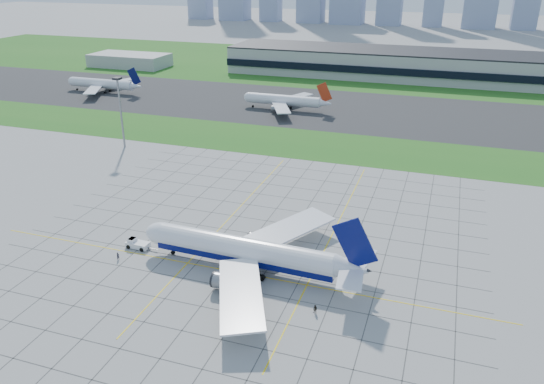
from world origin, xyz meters
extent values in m
plane|color=#9C9C97|center=(0.00, 0.00, 0.00)|extent=(1400.00, 1400.00, 0.00)
cube|color=#24631C|center=(0.00, 90.00, 0.02)|extent=(700.00, 35.00, 0.04)
cube|color=#383838|center=(0.00, 145.00, 0.03)|extent=(700.00, 75.00, 0.04)
cube|color=#24631C|center=(0.00, 255.00, 0.02)|extent=(700.00, 145.00, 0.04)
cube|color=#474744|center=(-48.00, 10.00, 0.01)|extent=(0.18, 130.00, 0.02)
cube|color=#474744|center=(-40.00, 10.00, 0.01)|extent=(0.18, 130.00, 0.02)
cube|color=#474744|center=(-32.00, 10.00, 0.01)|extent=(0.18, 130.00, 0.02)
cube|color=#474744|center=(-24.00, 10.00, 0.01)|extent=(0.18, 130.00, 0.02)
cube|color=#474744|center=(-16.00, 10.00, 0.01)|extent=(0.18, 130.00, 0.02)
cube|color=#474744|center=(-8.00, 10.00, 0.01)|extent=(0.18, 130.00, 0.02)
cube|color=#474744|center=(0.00, 10.00, 0.01)|extent=(0.18, 130.00, 0.02)
cube|color=#474744|center=(8.00, 10.00, 0.01)|extent=(0.18, 130.00, 0.02)
cube|color=#474744|center=(16.00, 10.00, 0.01)|extent=(0.18, 130.00, 0.02)
cube|color=#474744|center=(24.00, 10.00, 0.01)|extent=(0.18, 130.00, 0.02)
cube|color=#474744|center=(32.00, 10.00, 0.01)|extent=(0.18, 130.00, 0.02)
cube|color=#474744|center=(40.00, 10.00, 0.01)|extent=(0.18, 130.00, 0.02)
cube|color=#474744|center=(48.00, 10.00, 0.01)|extent=(0.18, 130.00, 0.02)
cube|color=#474744|center=(0.00, -32.00, 0.01)|extent=(110.00, 0.18, 0.02)
cube|color=#474744|center=(0.00, -24.00, 0.01)|extent=(110.00, 0.18, 0.02)
cube|color=#474744|center=(0.00, -16.00, 0.01)|extent=(110.00, 0.18, 0.02)
cube|color=#474744|center=(0.00, -8.00, 0.01)|extent=(110.00, 0.18, 0.02)
cube|color=#474744|center=(0.00, 0.00, 0.01)|extent=(110.00, 0.18, 0.02)
cube|color=#474744|center=(0.00, 8.00, 0.01)|extent=(110.00, 0.18, 0.02)
cube|color=#474744|center=(0.00, 16.00, 0.01)|extent=(110.00, 0.18, 0.02)
cube|color=#474744|center=(0.00, 24.00, 0.01)|extent=(110.00, 0.18, 0.02)
cube|color=#474744|center=(0.00, 32.00, 0.01)|extent=(110.00, 0.18, 0.02)
cube|color=#474744|center=(0.00, 40.00, 0.01)|extent=(110.00, 0.18, 0.02)
cube|color=#474744|center=(0.00, 48.00, 0.01)|extent=(110.00, 0.18, 0.02)
cube|color=#474744|center=(0.00, 56.00, 0.01)|extent=(110.00, 0.18, 0.02)
cube|color=#474744|center=(0.00, 64.00, 0.01)|extent=(110.00, 0.18, 0.02)
cube|color=yellow|center=(0.00, -2.00, 0.02)|extent=(120.00, 0.25, 0.03)
cube|color=yellow|center=(-10.00, 20.00, 0.02)|extent=(0.25, 100.00, 0.03)
cube|color=yellow|center=(18.00, 20.00, 0.02)|extent=(0.25, 100.00, 0.03)
cube|color=#B7B7B2|center=(40.00, 230.00, 7.50)|extent=(260.00, 42.00, 15.00)
cube|color=black|center=(40.00, 208.50, 7.00)|extent=(260.00, 1.00, 4.00)
cube|color=black|center=(40.00, 230.00, 15.40)|extent=(260.00, 42.00, 0.80)
cube|color=#B7B7B2|center=(-160.00, 210.00, 4.00)|extent=(50.00, 25.00, 8.00)
cylinder|color=gray|center=(-70.00, 65.00, 12.50)|extent=(0.70, 0.70, 25.00)
cube|color=black|center=(-70.00, 65.00, 25.20)|extent=(2.50, 2.50, 0.80)
cylinder|color=white|center=(3.25, -0.21, 4.99)|extent=(41.18, 6.80, 5.35)
cube|color=#080E55|center=(3.25, -0.21, 3.30)|extent=(41.17, 6.45, 1.43)
ellipsoid|color=white|center=(-17.25, 0.52, 4.99)|extent=(8.74, 5.65, 5.35)
cube|color=black|center=(-19.21, 0.59, 5.44)|extent=(2.06, 2.92, 0.53)
cone|color=white|center=(26.86, -1.05, 5.26)|extent=(7.31, 5.33, 5.08)
cube|color=#080E55|center=(27.31, -1.06, 11.23)|extent=(9.73, 0.79, 11.38)
cube|color=white|center=(9.10, 13.86, 4.10)|extent=(18.83, 25.81, 0.87)
cube|color=white|center=(8.09, -14.65, 4.10)|extent=(17.49, 26.08, 0.87)
cylinder|color=slate|center=(3.58, 9.15, 2.32)|extent=(5.91, 3.59, 3.39)
cylinder|color=slate|center=(2.92, -9.56, 2.32)|extent=(5.91, 3.59, 3.39)
cylinder|color=gray|center=(-15.02, 0.44, 1.16)|extent=(0.33, 0.33, 2.32)
cylinder|color=black|center=(-15.02, 0.44, 0.49)|extent=(1.00, 0.48, 0.98)
cylinder|color=black|center=(7.81, 2.49, 0.58)|extent=(1.20, 1.11, 1.16)
cylinder|color=black|center=(7.60, -3.22, 0.58)|extent=(1.20, 1.11, 1.16)
cube|color=white|center=(-24.44, 0.55, 0.84)|extent=(5.66, 2.80, 1.30)
cube|color=white|center=(-25.92, 0.60, 1.76)|extent=(1.74, 2.10, 1.02)
cube|color=black|center=(-25.92, 0.60, 1.95)|extent=(1.55, 1.91, 0.65)
cube|color=gray|center=(-20.44, 0.41, 0.56)|extent=(2.79, 0.27, 0.17)
cylinder|color=black|center=(-26.25, 1.82, 0.51)|extent=(1.04, 0.50, 1.02)
cylinder|color=black|center=(-26.34, -0.59, 0.51)|extent=(1.04, 0.50, 1.02)
cylinder|color=black|center=(-22.54, 1.69, 0.51)|extent=(1.04, 0.50, 1.02)
cylinder|color=black|center=(-22.62, -0.72, 0.51)|extent=(1.04, 0.50, 1.02)
imported|color=black|center=(-25.70, -5.77, 0.93)|extent=(0.60, 0.76, 1.86)
imported|color=black|center=(22.06, -10.97, 0.94)|extent=(1.10, 0.98, 1.88)
cylinder|color=white|center=(-131.91, 139.52, 4.50)|extent=(36.06, 4.80, 4.80)
cube|color=#060B42|center=(-111.88, 139.52, 9.50)|extent=(7.46, 0.40, 9.15)
cube|color=white|center=(-129.40, 150.52, 3.70)|extent=(13.89, 20.66, 0.40)
cube|color=white|center=(-129.40, 128.52, 3.70)|extent=(13.89, 20.66, 0.40)
cylinder|color=black|center=(-128.90, 141.72, 0.50)|extent=(1.00, 1.00, 1.00)
cylinder|color=black|center=(-128.90, 137.32, 0.50)|extent=(1.00, 1.00, 1.00)
cylinder|color=white|center=(-30.67, 135.45, 4.50)|extent=(34.17, 4.80, 4.80)
cube|color=#B42D14|center=(-11.68, 135.45, 9.50)|extent=(7.46, 0.40, 9.15)
cube|color=white|center=(-28.29, 146.45, 3.70)|extent=(13.89, 20.66, 0.40)
cube|color=white|center=(-28.29, 124.45, 3.70)|extent=(13.89, 20.66, 0.40)
cylinder|color=black|center=(-27.82, 137.65, 0.50)|extent=(1.00, 1.00, 1.00)
cylinder|color=black|center=(-27.82, 133.25, 0.50)|extent=(1.00, 1.00, 1.00)
camera|label=1|loc=(41.38, -94.09, 62.45)|focal=35.00mm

